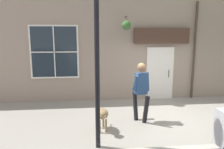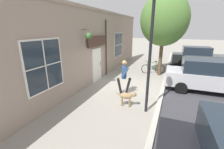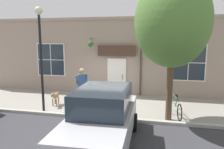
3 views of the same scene
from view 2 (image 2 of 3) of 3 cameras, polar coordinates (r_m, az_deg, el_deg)
ground_plane at (r=8.97m, az=5.75°, el=-4.59°), size 90.00×90.00×0.00m
storefront_facade at (r=9.34m, az=-7.87°, el=10.44°), size 0.95×18.00×4.46m
pedestrian_walking at (r=7.67m, az=4.67°, el=0.27°), size 0.72×0.55×1.79m
dog_on_leash at (r=6.66m, az=5.90°, el=-8.11°), size 0.97×0.38×0.72m
street_tree_by_curb at (r=11.17m, az=19.49°, el=18.80°), size 3.17×2.85×5.61m
leaning_bicycle at (r=11.84m, az=15.30°, el=2.23°), size 1.69×0.49×1.00m
parked_car_mid_block at (r=9.56m, az=32.49°, el=-0.33°), size 4.36×2.06×1.75m
parked_car_far_end at (r=15.56m, az=29.75°, el=5.96°), size 4.36×2.06×1.75m
street_lamp at (r=5.71m, az=14.74°, el=13.55°), size 0.32×0.32×4.57m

